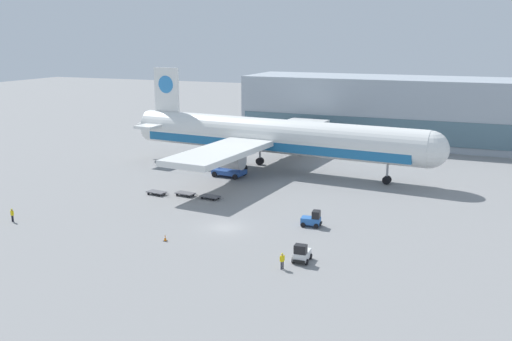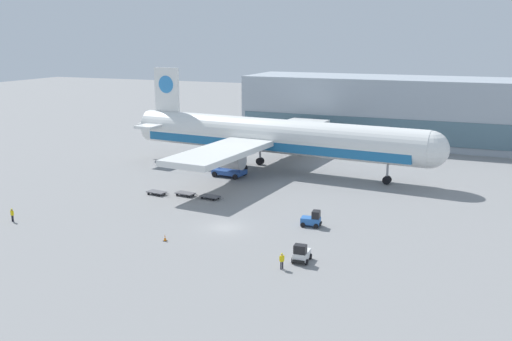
# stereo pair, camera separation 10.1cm
# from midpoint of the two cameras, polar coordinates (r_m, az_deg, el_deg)

# --- Properties ---
(ground_plane) EXTENTS (400.00, 400.00, 0.00)m
(ground_plane) POSITION_cam_midpoint_polar(r_m,az_deg,el_deg) (69.49, -3.12, -5.72)
(ground_plane) COLOR gray
(terminal_building) EXTENTS (90.00, 18.20, 14.00)m
(terminal_building) POSITION_cam_midpoint_polar(r_m,az_deg,el_deg) (126.42, 19.36, 5.46)
(terminal_building) COLOR #9EA8B2
(terminal_building) RESTS_ON ground_plane
(airplane_main) EXTENTS (58.06, 48.51, 17.00)m
(airplane_main) POSITION_cam_midpoint_polar(r_m,az_deg,el_deg) (97.35, 1.29, 3.38)
(airplane_main) COLOR white
(airplane_main) RESTS_ON ground_plane
(scissor_lift_loader) EXTENTS (5.44, 3.76, 5.50)m
(scissor_lift_loader) POSITION_cam_midpoint_polar(r_m,az_deg,el_deg) (93.84, -2.73, 0.65)
(scissor_lift_loader) COLOR #284C99
(scissor_lift_loader) RESTS_ON ground_plane
(baggage_tug_foreground) EXTENTS (2.58, 1.85, 2.00)m
(baggage_tug_foreground) POSITION_cam_midpoint_polar(r_m,az_deg,el_deg) (69.92, 5.61, -4.89)
(baggage_tug_foreground) COLOR #2D66B7
(baggage_tug_foreground) RESTS_ON ground_plane
(baggage_tug_mid) EXTENTS (1.74, 2.52, 2.00)m
(baggage_tug_mid) POSITION_cam_midpoint_polar(r_m,az_deg,el_deg) (59.22, 4.54, -8.29)
(baggage_tug_mid) COLOR silver
(baggage_tug_mid) RESTS_ON ground_plane
(baggage_dolly_lead) EXTENTS (3.77, 1.84, 0.48)m
(baggage_dolly_lead) POSITION_cam_midpoint_polar(r_m,az_deg,el_deg) (84.58, -9.95, -2.14)
(baggage_dolly_lead) COLOR #56565B
(baggage_dolly_lead) RESTS_ON ground_plane
(baggage_dolly_second) EXTENTS (3.77, 1.84, 0.48)m
(baggage_dolly_second) POSITION_cam_midpoint_polar(r_m,az_deg,el_deg) (83.32, -7.12, -2.28)
(baggage_dolly_second) COLOR #56565B
(baggage_dolly_second) RESTS_ON ground_plane
(baggage_dolly_third) EXTENTS (3.77, 1.84, 0.48)m
(baggage_dolly_third) POSITION_cam_midpoint_polar(r_m,az_deg,el_deg) (81.40, -4.63, -2.59)
(baggage_dolly_third) COLOR #56565B
(baggage_dolly_third) RESTS_ON ground_plane
(ground_crew_near) EXTENTS (0.40, 0.46, 1.72)m
(ground_crew_near) POSITION_cam_midpoint_polar(r_m,az_deg,el_deg) (57.24, 2.58, -8.91)
(ground_crew_near) COLOR black
(ground_crew_near) RESTS_ON ground_plane
(ground_crew_far) EXTENTS (0.57, 0.26, 1.71)m
(ground_crew_far) POSITION_cam_midpoint_polar(r_m,az_deg,el_deg) (77.47, -23.24, -4.02)
(ground_crew_far) COLOR black
(ground_crew_far) RESTS_ON ground_plane
(traffic_cone_near) EXTENTS (0.40, 0.40, 0.79)m
(traffic_cone_near) POSITION_cam_midpoint_polar(r_m,az_deg,el_deg) (65.70, -9.12, -6.66)
(traffic_cone_near) COLOR black
(traffic_cone_near) RESTS_ON ground_plane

